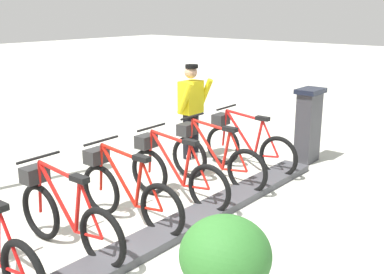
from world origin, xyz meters
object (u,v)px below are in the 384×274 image
payment_kiosk (308,124)px  planter_bush (225,267)px  bike_docked_0 (246,145)px  bike_docked_3 (125,191)px  bike_docked_1 (213,157)px  bike_docked_4 (65,215)px  worker_near_rack (191,108)px  bike_docked_2 (174,173)px

payment_kiosk → planter_bush: payment_kiosk is taller
bike_docked_0 → planter_bush: size_ratio=1.77×
bike_docked_3 → bike_docked_1: bearing=-90.0°
bike_docked_4 → planter_bush: bike_docked_4 is taller
bike_docked_3 → bike_docked_4: same height
bike_docked_1 → bike_docked_3: same height
payment_kiosk → bike_docked_0: 1.22m
bike_docked_3 → worker_near_rack: size_ratio=1.04×
worker_near_rack → bike_docked_1: bearing=144.1°
bike_docked_0 → planter_bush: bike_docked_0 is taller
payment_kiosk → bike_docked_1: 2.02m
payment_kiosk → worker_near_rack: bearing=34.9°
bike_docked_3 → bike_docked_4: bearing=90.0°
bike_docked_1 → bike_docked_4: size_ratio=1.00×
payment_kiosk → bike_docked_1: (0.57, 1.92, -0.24)m
planter_bush → bike_docked_1: bearing=-50.8°
bike_docked_1 → planter_bush: (-2.07, 2.53, 0.11)m
bike_docked_1 → planter_bush: bearing=129.2°
bike_docked_0 → bike_docked_3: same height
payment_kiosk → bike_docked_4: (0.57, 4.56, -0.24)m
bike_docked_2 → planter_bush: (-2.07, 1.66, 0.11)m
payment_kiosk → bike_docked_1: size_ratio=0.74×
bike_docked_3 → bike_docked_4: 0.88m
bike_docked_2 → bike_docked_3: size_ratio=1.00×
bike_docked_3 → worker_near_rack: 2.79m
bike_docked_2 → bike_docked_0: bearing=-90.0°
bike_docked_2 → worker_near_rack: 2.03m
payment_kiosk → bike_docked_1: bearing=73.5°
bike_docked_4 → bike_docked_1: bearing=-90.0°
bike_docked_1 → bike_docked_4: bearing=90.0°
bike_docked_1 → bike_docked_4: same height
bike_docked_1 → bike_docked_2: (0.00, 0.88, 0.00)m
payment_kiosk → bike_docked_4: 4.60m
bike_docked_0 → bike_docked_1: 0.88m
payment_kiosk → bike_docked_2: 2.87m
bike_docked_4 → worker_near_rack: (1.08, -3.41, 0.48)m
bike_docked_1 → bike_docked_4: 2.63m
worker_near_rack → bike_docked_4: bearing=107.5°
bike_docked_4 → planter_bush: 2.07m
payment_kiosk → bike_docked_1: payment_kiosk is taller
payment_kiosk → bike_docked_0: payment_kiosk is taller
bike_docked_0 → worker_near_rack: bearing=5.3°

